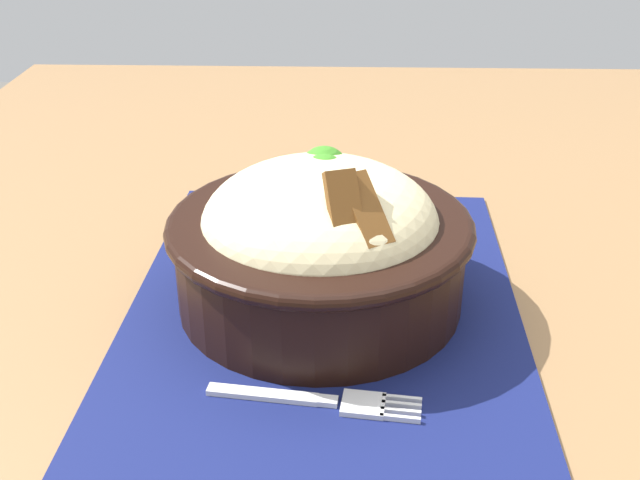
# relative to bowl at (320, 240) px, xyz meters

# --- Properties ---
(table) EXTENTS (1.31, 0.97, 0.71)m
(table) POSITION_rel_bowl_xyz_m (-0.01, 0.03, -0.11)
(table) COLOR olive
(table) RESTS_ON ground_plane
(placemat) EXTENTS (0.45, 0.29, 0.00)m
(placemat) POSITION_rel_bowl_xyz_m (0.03, 0.00, -0.05)
(placemat) COLOR #11194C
(placemat) RESTS_ON table
(bowl) EXTENTS (0.22, 0.22, 0.12)m
(bowl) POSITION_rel_bowl_xyz_m (0.00, 0.00, 0.00)
(bowl) COLOR black
(bowl) RESTS_ON placemat
(fork) EXTENTS (0.03, 0.13, 0.00)m
(fork) POSITION_rel_bowl_xyz_m (0.12, 0.01, -0.05)
(fork) COLOR silver
(fork) RESTS_ON placemat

